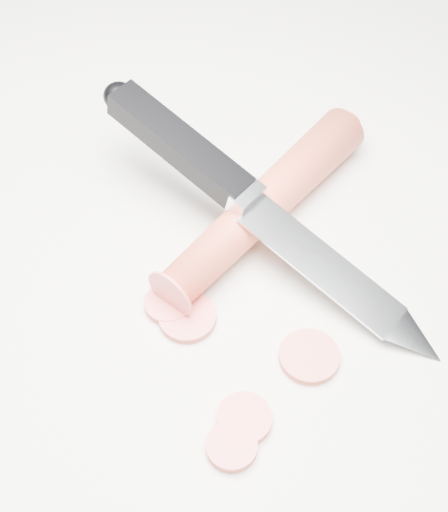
# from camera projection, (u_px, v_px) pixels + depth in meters

# --- Properties ---
(ground) EXTENTS (2.40, 2.40, 0.00)m
(ground) POSITION_uv_depth(u_px,v_px,m) (237.00, 293.00, 0.47)
(ground) COLOR silver
(ground) RESTS_ON ground
(carrot) EXTENTS (0.12, 0.18, 0.03)m
(carrot) POSITION_uv_depth(u_px,v_px,m) (265.00, 203.00, 0.49)
(carrot) COLOR #DB452D
(carrot) RESTS_ON ground
(carrot_slice_0) EXTENTS (0.04, 0.04, 0.01)m
(carrot_slice_0) POSITION_uv_depth(u_px,v_px,m) (187.00, 317.00, 0.45)
(carrot_slice_0) COLOR #F2615A
(carrot_slice_0) RESTS_ON ground
(carrot_slice_1) EXTENTS (0.03, 0.03, 0.01)m
(carrot_slice_1) POSITION_uv_depth(u_px,v_px,m) (232.00, 446.00, 0.40)
(carrot_slice_1) COLOR #F2615A
(carrot_slice_1) RESTS_ON ground
(carrot_slice_2) EXTENTS (0.03, 0.03, 0.01)m
(carrot_slice_2) POSITION_uv_depth(u_px,v_px,m) (168.00, 303.00, 0.46)
(carrot_slice_2) COLOR #F2615A
(carrot_slice_2) RESTS_ON ground
(carrot_slice_3) EXTENTS (0.03, 0.03, 0.01)m
(carrot_slice_3) POSITION_uv_depth(u_px,v_px,m) (244.00, 419.00, 0.41)
(carrot_slice_3) COLOR #F2615A
(carrot_slice_3) RESTS_ON ground
(carrot_slice_4) EXTENTS (0.04, 0.04, 0.01)m
(carrot_slice_4) POSITION_uv_depth(u_px,v_px,m) (309.00, 357.00, 0.43)
(carrot_slice_4) COLOR #F2615A
(carrot_slice_4) RESTS_ON ground
(kitchen_knife) EXTENTS (0.26, 0.17, 0.07)m
(kitchen_knife) POSITION_uv_depth(u_px,v_px,m) (265.00, 210.00, 0.46)
(kitchen_knife) COLOR silver
(kitchen_knife) RESTS_ON ground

